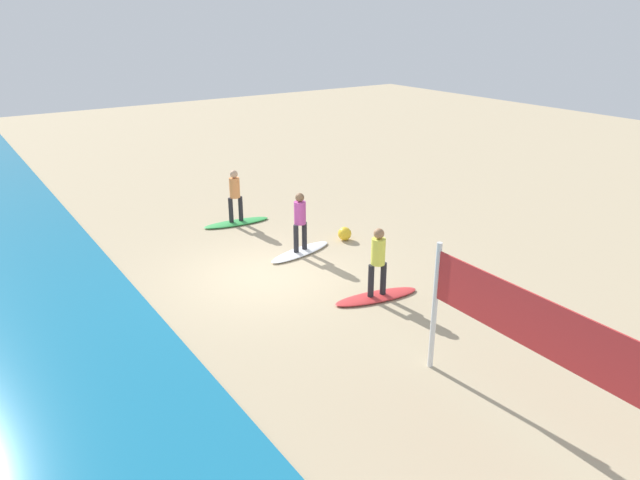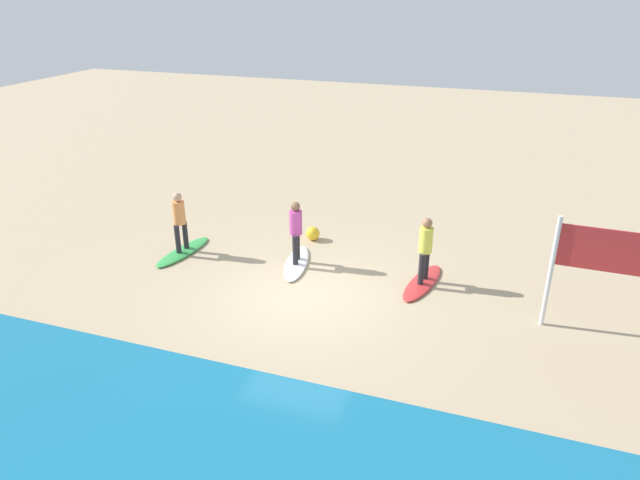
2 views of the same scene
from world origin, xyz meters
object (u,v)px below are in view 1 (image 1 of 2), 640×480
object	(u,v)px
surfer_white	(300,218)
surfboard_green	(237,223)
surfboard_white	(300,252)
surfer_red	(378,257)
surfer_green	(235,192)
beach_ball	(345,234)
surfboard_red	(376,297)

from	to	relation	value
surfer_white	surfboard_green	distance (m)	3.32
surfboard_white	surfer_white	bearing A→B (deg)	-0.00
surfer_red	surfer_green	size ratio (longest dim) A/B	1.00
surfboard_white	beach_ball	distance (m)	1.62
surfer_white	surfboard_white	bearing A→B (deg)	0.00
surfboard_red	beach_ball	world-z (taller)	beach_ball
surfer_white	surfboard_green	size ratio (longest dim) A/B	0.78
surfboard_white	surfboard_green	world-z (taller)	same
surfboard_white	beach_ball	bearing A→B (deg)	172.31
surfboard_white	surfer_white	distance (m)	0.99
surfboard_white	surfboard_red	bearing A→B (deg)	77.91
surfer_green	surfboard_white	bearing A→B (deg)	-173.31
surfboard_green	surfboard_red	bearing A→B (deg)	100.08
surfboard_red	surfer_red	xyz separation A→B (m)	(0.00, 0.00, 0.99)
surfboard_green	beach_ball	distance (m)	3.61
surfboard_green	surfer_red	bearing A→B (deg)	100.08
surfboard_red	surfboard_white	bearing A→B (deg)	-79.26
surfboard_red	surfer_white	world-z (taller)	surfer_white
beach_ball	surfboard_red	bearing A→B (deg)	154.75
surfboard_red	surfboard_green	bearing A→B (deg)	-75.98
surfboard_red	surfboard_green	world-z (taller)	same
surfer_green	beach_ball	xyz separation A→B (m)	(-3.02, -1.97, -0.84)
surfer_white	surfboard_green	bearing A→B (deg)	6.69
surfer_green	surfboard_red	bearing A→B (deg)	-176.70
beach_ball	surfboard_white	bearing A→B (deg)	94.43
surfer_white	beach_ball	xyz separation A→B (m)	(0.12, -1.61, -0.84)
surfboard_red	beach_ball	xyz separation A→B (m)	(3.40, -1.60, 0.15)
surfer_green	surfer_red	bearing A→B (deg)	-176.70
surfer_white	beach_ball	bearing A→B (deg)	-85.57
surfer_white	surfboard_green	xyz separation A→B (m)	(3.14, 0.37, -0.99)
surfboard_white	surfer_green	distance (m)	3.32
surfboard_red	surfer_white	xyz separation A→B (m)	(3.27, 0.00, 0.99)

